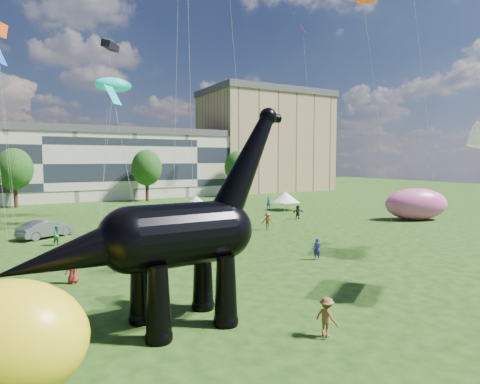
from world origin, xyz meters
TOP-DOWN VIEW (x-y plane):
  - ground at (0.00, 0.00)m, footprint 220.00×220.00m
  - terrace_row at (-8.00, 62.00)m, footprint 78.00×11.00m
  - apartment_block at (40.00, 65.00)m, footprint 28.00×18.00m
  - tree_mid_left at (-12.00, 53.00)m, footprint 5.20×5.20m
  - tree_mid_right at (8.00, 53.00)m, footprint 5.20×5.20m
  - tree_far_right at (26.00, 53.00)m, footprint 5.20×5.20m
  - dinosaur_sculpture at (-6.03, 0.52)m, footprint 12.28×3.49m
  - car_grey at (-9.50, 25.08)m, footprint 5.22×3.94m
  - car_white at (0.20, 25.78)m, footprint 5.99×3.39m
  - car_dark at (1.63, 25.48)m, footprint 3.50×5.03m
  - gazebo_near at (7.99, 31.03)m, footprint 4.46×4.46m
  - gazebo_far at (21.74, 30.99)m, footprint 4.06×4.06m
  - inflatable_pink at (29.88, 15.70)m, footprint 8.49×6.47m
  - inflatable_yellow at (-12.06, -2.20)m, footprint 5.80×5.27m
  - visitors at (-1.05, 17.31)m, footprint 47.35×37.88m

SIDE VIEW (x-z plane):
  - ground at x=0.00m, z-range 0.00..0.00m
  - car_dark at x=1.63m, z-range 0.00..1.35m
  - car_white at x=0.20m, z-range 0.00..1.58m
  - car_grey at x=-9.50m, z-range 0.00..1.65m
  - visitors at x=-1.05m, z-range -0.05..1.80m
  - inflatable_yellow at x=-12.06m, z-range 0.00..3.63m
  - gazebo_near at x=7.99m, z-range 0.53..3.16m
  - gazebo_far at x=21.74m, z-range 0.53..3.17m
  - inflatable_pink at x=29.88m, z-range 0.00..3.81m
  - dinosaur_sculpture at x=-6.03m, z-range -1.23..8.82m
  - terrace_row at x=-8.00m, z-range 0.00..12.00m
  - tree_mid_left at x=-12.00m, z-range 1.57..11.01m
  - tree_mid_right at x=8.00m, z-range 1.57..11.01m
  - tree_far_right at x=26.00m, z-range 1.57..11.01m
  - apartment_block at x=40.00m, z-range 0.00..22.00m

